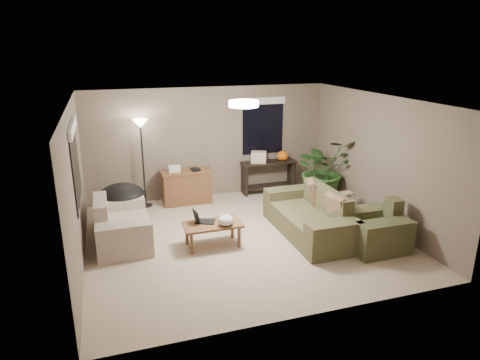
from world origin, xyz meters
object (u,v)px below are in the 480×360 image
object	(u,v)px
main_sofa	(310,219)
loveseat	(121,227)
armchair	(374,231)
desk	(187,187)
papasan_chair	(122,200)
console_table	(268,174)
floor_lamp	(141,134)
coffee_table	(213,227)
houseplant	(323,176)
cat_scratching_post	(346,206)

from	to	relation	value
main_sofa	loveseat	world-z (taller)	same
armchair	desk	distance (m)	4.13
desk	papasan_chair	size ratio (longest dim) A/B	0.94
console_table	floor_lamp	xyz separation A→B (m)	(-2.90, -0.06, 1.16)
armchair	console_table	size ratio (longest dim) A/B	0.77
console_table	papasan_chair	xyz separation A→B (m)	(-3.41, -0.86, 0.03)
loveseat	coffee_table	distance (m)	1.65
loveseat	houseplant	bearing A→B (deg)	10.64
main_sofa	papasan_chair	distance (m)	3.66
loveseat	armchair	world-z (taller)	same
armchair	papasan_chair	bearing A→B (deg)	149.24
papasan_chair	floor_lamp	world-z (taller)	floor_lamp
main_sofa	coffee_table	bearing A→B (deg)	178.08
coffee_table	desk	xyz separation A→B (m)	(-0.01, 2.26, 0.02)
loveseat	cat_scratching_post	size ratio (longest dim) A/B	3.20
armchair	houseplant	distance (m)	2.40
cat_scratching_post	loveseat	bearing A→B (deg)	178.35
desk	houseplant	size ratio (longest dim) A/B	0.75
armchair	desk	world-z (taller)	armchair
armchair	cat_scratching_post	bearing A→B (deg)	77.58
loveseat	console_table	size ratio (longest dim) A/B	1.23
main_sofa	loveseat	bearing A→B (deg)	168.24
console_table	floor_lamp	size ratio (longest dim) A/B	0.68
loveseat	desk	xyz separation A→B (m)	(1.50, 1.62, 0.08)
papasan_chair	cat_scratching_post	bearing A→B (deg)	-13.14
main_sofa	floor_lamp	size ratio (longest dim) A/B	1.15
floor_lamp	cat_scratching_post	xyz separation A→B (m)	(3.88, -1.82, -1.38)
papasan_chair	houseplant	size ratio (longest dim) A/B	0.80
armchair	papasan_chair	size ratio (longest dim) A/B	0.86
main_sofa	desk	xyz separation A→B (m)	(-1.87, 2.32, 0.08)
houseplant	cat_scratching_post	world-z (taller)	houseplant
main_sofa	houseplant	world-z (taller)	houseplant
houseplant	desk	bearing A→B (deg)	165.14
loveseat	main_sofa	bearing A→B (deg)	-11.76
coffee_table	cat_scratching_post	xyz separation A→B (m)	(2.97, 0.51, -0.14)
floor_lamp	houseplant	size ratio (longest dim) A/B	1.31
console_table	papasan_chair	bearing A→B (deg)	-165.92
main_sofa	houseplant	xyz separation A→B (m)	(1.08, 1.54, 0.27)
loveseat	houseplant	distance (m)	4.54
papasan_chair	armchair	bearing A→B (deg)	-30.76
coffee_table	console_table	size ratio (longest dim) A/B	0.77
main_sofa	houseplant	size ratio (longest dim) A/B	1.51
main_sofa	cat_scratching_post	xyz separation A→B (m)	(1.11, 0.57, -0.08)
main_sofa	papasan_chair	world-z (taller)	main_sofa
loveseat	cat_scratching_post	world-z (taller)	loveseat
main_sofa	armchair	xyz separation A→B (m)	(0.80, -0.83, 0.00)
loveseat	console_table	distance (m)	3.91
loveseat	armchair	distance (m)	4.45
main_sofa	armchair	bearing A→B (deg)	-46.14
main_sofa	floor_lamp	bearing A→B (deg)	139.16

